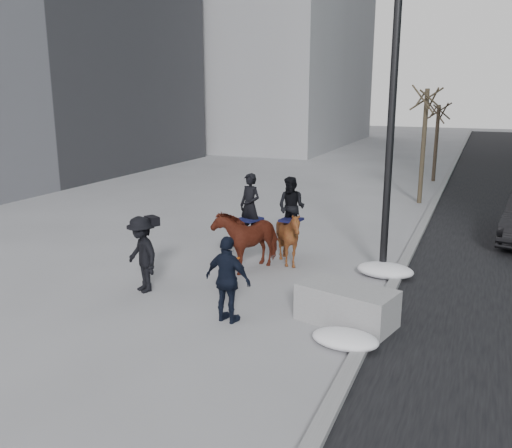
% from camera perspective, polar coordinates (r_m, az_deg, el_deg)
% --- Properties ---
extents(ground, '(120.00, 120.00, 0.00)m').
position_cam_1_polar(ground, '(11.85, -2.29, -8.36)').
color(ground, gray).
rests_on(ground, ground).
extents(curb, '(0.25, 90.00, 0.12)m').
position_cam_1_polar(curb, '(20.47, 17.62, 0.79)').
color(curb, gray).
rests_on(curb, ground).
extents(planter, '(2.06, 1.38, 0.75)m').
position_cam_1_polar(planter, '(10.92, 9.51, -8.43)').
color(planter, gray).
rests_on(planter, ground).
extents(tree_near, '(1.20, 1.20, 5.04)m').
position_cam_1_polar(tree_near, '(22.74, 17.24, 8.37)').
color(tree_near, '#352B1F').
rests_on(tree_near, ground).
extents(tree_far, '(1.20, 1.20, 4.18)m').
position_cam_1_polar(tree_far, '(28.59, 18.46, 8.45)').
color(tree_far, '#372D20').
rests_on(tree_far, ground).
extents(mounted_left, '(1.41, 2.07, 2.44)m').
position_cam_1_polar(mounted_left, '(13.91, -0.84, -0.99)').
color(mounted_left, '#4D190F').
rests_on(mounted_left, ground).
extents(mounted_right, '(1.41, 1.54, 2.33)m').
position_cam_1_polar(mounted_right, '(14.11, 3.56, -0.69)').
color(mounted_right, '#511A10').
rests_on(mounted_right, ground).
extents(feeder, '(1.08, 0.93, 1.75)m').
position_cam_1_polar(feeder, '(10.68, -2.96, -5.88)').
color(feeder, black).
rests_on(feeder, ground).
extents(camera_crew, '(1.31, 1.13, 1.75)m').
position_cam_1_polar(camera_crew, '(12.53, -11.92, -3.11)').
color(camera_crew, black).
rests_on(camera_crew, ground).
extents(lamppost, '(0.25, 1.09, 9.09)m').
position_cam_1_polar(lamppost, '(13.34, 14.42, 15.68)').
color(lamppost, black).
rests_on(lamppost, ground).
extents(snow_piles, '(1.38, 4.88, 0.35)m').
position_cam_1_polar(snow_piles, '(12.22, 12.10, -7.13)').
color(snow_piles, white).
rests_on(snow_piles, ground).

